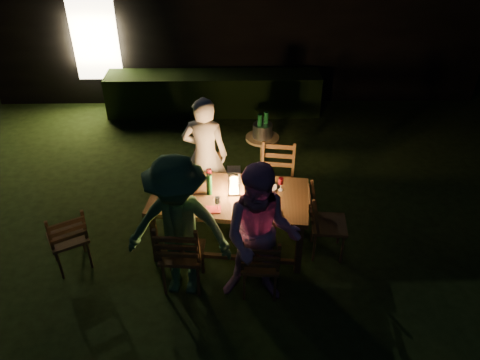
{
  "coord_description": "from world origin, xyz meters",
  "views": [
    {
      "loc": [
        -0.15,
        -4.97,
        4.18
      ],
      "look_at": [
        -0.05,
        -0.04,
        0.86
      ],
      "focal_mm": 35.0,
      "sensor_mm": 36.0,
      "label": 1
    }
  ],
  "objects_px": {
    "chair_near_right": "(260,273)",
    "bottle_table": "(209,184)",
    "lantern": "(234,182)",
    "bottle_bucket_b": "(266,126)",
    "chair_near_left": "(183,264)",
    "chair_far_left": "(206,192)",
    "person_house_side": "(205,155)",
    "person_opp_left": "(178,229)",
    "chair_spare": "(71,248)",
    "person_opp_right": "(261,237)",
    "chair_far_right": "(276,194)",
    "ice_bucket": "(263,130)",
    "chair_end": "(326,234)",
    "dining_table": "(230,200)",
    "bottle_bucket_a": "(260,129)",
    "side_table": "(262,142)"
  },
  "relations": [
    {
      "from": "chair_far_right",
      "to": "side_table",
      "type": "xyz_separation_m",
      "value": [
        -0.14,
        0.98,
        0.3
      ]
    },
    {
      "from": "chair_far_right",
      "to": "bottle_bucket_a",
      "type": "bearing_deg",
      "value": -69.59
    },
    {
      "from": "bottle_table",
      "to": "ice_bucket",
      "type": "height_order",
      "value": "bottle_table"
    },
    {
      "from": "person_house_side",
      "to": "side_table",
      "type": "relative_size",
      "value": 2.45
    },
    {
      "from": "chair_spare",
      "to": "person_house_side",
      "type": "xyz_separation_m",
      "value": [
        1.62,
        1.23,
        0.57
      ]
    },
    {
      "from": "person_opp_left",
      "to": "lantern",
      "type": "relative_size",
      "value": 5.15
    },
    {
      "from": "dining_table",
      "to": "person_opp_right",
      "type": "distance_m",
      "value": 0.95
    },
    {
      "from": "chair_near_right",
      "to": "chair_near_left",
      "type": "bearing_deg",
      "value": 177.14
    },
    {
      "from": "chair_near_right",
      "to": "person_opp_right",
      "type": "distance_m",
      "value": 0.59
    },
    {
      "from": "dining_table",
      "to": "person_opp_right",
      "type": "height_order",
      "value": "person_opp_right"
    },
    {
      "from": "dining_table",
      "to": "person_house_side",
      "type": "bearing_deg",
      "value": 118.76
    },
    {
      "from": "bottle_bucket_b",
      "to": "person_opp_right",
      "type": "bearing_deg",
      "value": -94.96
    },
    {
      "from": "dining_table",
      "to": "chair_near_right",
      "type": "bearing_deg",
      "value": -59.63
    },
    {
      "from": "person_opp_left",
      "to": "chair_spare",
      "type": "bearing_deg",
      "value": 171.93
    },
    {
      "from": "chair_near_right",
      "to": "person_opp_left",
      "type": "distance_m",
      "value": 1.09
    },
    {
      "from": "chair_far_right",
      "to": "ice_bucket",
      "type": "xyz_separation_m",
      "value": [
        -0.14,
        0.98,
        0.49
      ]
    },
    {
      "from": "bottle_bucket_b",
      "to": "dining_table",
      "type": "bearing_deg",
      "value": -108.11
    },
    {
      "from": "person_opp_right",
      "to": "chair_near_left",
      "type": "bearing_deg",
      "value": 176.97
    },
    {
      "from": "chair_spare",
      "to": "chair_far_right",
      "type": "bearing_deg",
      "value": -7.23
    },
    {
      "from": "chair_far_right",
      "to": "ice_bucket",
      "type": "height_order",
      "value": "chair_far_right"
    },
    {
      "from": "chair_near_left",
      "to": "person_opp_left",
      "type": "distance_m",
      "value": 0.58
    },
    {
      "from": "person_house_side",
      "to": "bottle_bucket_a",
      "type": "distance_m",
      "value": 1.1
    },
    {
      "from": "lantern",
      "to": "ice_bucket",
      "type": "xyz_separation_m",
      "value": [
        0.45,
        1.63,
        -0.15
      ]
    },
    {
      "from": "lantern",
      "to": "side_table",
      "type": "bearing_deg",
      "value": 74.45
    },
    {
      "from": "chair_far_left",
      "to": "person_opp_right",
      "type": "bearing_deg",
      "value": 121.62
    },
    {
      "from": "chair_end",
      "to": "person_opp_left",
      "type": "xyz_separation_m",
      "value": [
        -1.77,
        -0.59,
        0.6
      ]
    },
    {
      "from": "chair_near_right",
      "to": "chair_far_left",
      "type": "height_order",
      "value": "chair_near_right"
    },
    {
      "from": "lantern",
      "to": "bottle_bucket_a",
      "type": "xyz_separation_m",
      "value": [
        0.4,
        1.59,
        -0.1
      ]
    },
    {
      "from": "person_opp_right",
      "to": "bottle_table",
      "type": "bearing_deg",
      "value": 130.49
    },
    {
      "from": "bottle_table",
      "to": "chair_spare",
      "type": "bearing_deg",
      "value": -167.15
    },
    {
      "from": "lantern",
      "to": "bottle_bucket_b",
      "type": "height_order",
      "value": "lantern"
    },
    {
      "from": "dining_table",
      "to": "bottle_bucket_a",
      "type": "xyz_separation_m",
      "value": [
        0.46,
        1.63,
        0.13
      ]
    },
    {
      "from": "dining_table",
      "to": "person_house_side",
      "type": "xyz_separation_m",
      "value": [
        -0.34,
        0.87,
        0.13
      ]
    },
    {
      "from": "chair_near_right",
      "to": "bottle_table",
      "type": "xyz_separation_m",
      "value": [
        -0.59,
        0.86,
        0.66
      ]
    },
    {
      "from": "chair_spare",
      "to": "bottle_bucket_b",
      "type": "distance_m",
      "value": 3.3
    },
    {
      "from": "chair_end",
      "to": "chair_far_left",
      "type": "bearing_deg",
      "value": -116.66
    },
    {
      "from": "person_house_side",
      "to": "bottle_bucket_a",
      "type": "height_order",
      "value": "person_house_side"
    },
    {
      "from": "chair_far_left",
      "to": "bottle_bucket_b",
      "type": "xyz_separation_m",
      "value": [
        0.9,
        0.89,
        0.59
      ]
    },
    {
      "from": "chair_far_right",
      "to": "person_opp_left",
      "type": "relative_size",
      "value": 0.59
    },
    {
      "from": "bottle_table",
      "to": "bottle_bucket_a",
      "type": "bearing_deg",
      "value": 66.12
    },
    {
      "from": "bottle_bucket_b",
      "to": "chair_far_right",
      "type": "bearing_deg",
      "value": -84.95
    },
    {
      "from": "person_opp_right",
      "to": "lantern",
      "type": "bearing_deg",
      "value": 114.69
    },
    {
      "from": "chair_far_left",
      "to": "person_house_side",
      "type": "distance_m",
      "value": 0.59
    },
    {
      "from": "chair_far_right",
      "to": "bottle_bucket_b",
      "type": "height_order",
      "value": "chair_far_right"
    },
    {
      "from": "chair_near_right",
      "to": "bottle_bucket_a",
      "type": "xyz_separation_m",
      "value": [
        0.12,
        2.45,
        0.57
      ]
    },
    {
      "from": "chair_near_right",
      "to": "lantern",
      "type": "xyz_separation_m",
      "value": [
        -0.29,
        0.87,
        0.67
      ]
    },
    {
      "from": "person_house_side",
      "to": "person_opp_right",
      "type": "xyz_separation_m",
      "value": [
        0.67,
        -1.75,
        0.02
      ]
    },
    {
      "from": "chair_end",
      "to": "chair_spare",
      "type": "xyz_separation_m",
      "value": [
        -3.17,
        -0.19,
        -0.01
      ]
    },
    {
      "from": "chair_far_left",
      "to": "chair_far_right",
      "type": "xyz_separation_m",
      "value": [
        0.99,
        -0.13,
        0.05
      ]
    },
    {
      "from": "chair_end",
      "to": "bottle_bucket_a",
      "type": "height_order",
      "value": "bottle_bucket_a"
    }
  ]
}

